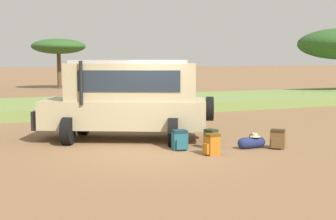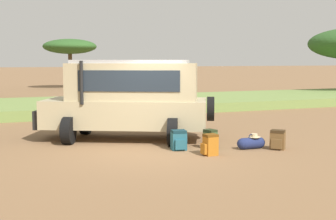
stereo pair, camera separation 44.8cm
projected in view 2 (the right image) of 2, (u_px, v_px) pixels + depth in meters
The scene contains 9 objects.
ground_plane at pixel (150, 153), 12.30m from camera, with size 320.00×320.00×0.00m, color olive.
grass_bank at pixel (69, 106), 22.60m from camera, with size 120.00×7.00×0.44m.
safari_vehicle at pixel (129, 98), 14.26m from camera, with size 5.34×3.96×2.44m.
backpack_beside_front_wheel at pixel (278, 140), 12.77m from camera, with size 0.49×0.49×0.53m.
backpack_cluster_center at pixel (210, 145), 11.98m from camera, with size 0.44×0.32×0.55m.
backpack_near_rear_wheel at pixel (179, 140), 12.68m from camera, with size 0.44×0.46×0.54m.
backpack_outermost at pixel (211, 139), 12.85m from camera, with size 0.41×0.40×0.54m.
duffel_bag_low_black_case at pixel (251, 143), 12.87m from camera, with size 0.84×0.34×0.42m.
acacia_tree_far_right at pixel (70, 47), 40.43m from camera, with size 4.61×4.52×4.26m.
Camera 2 is at (-4.20, -11.37, 2.43)m, focal length 50.00 mm.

